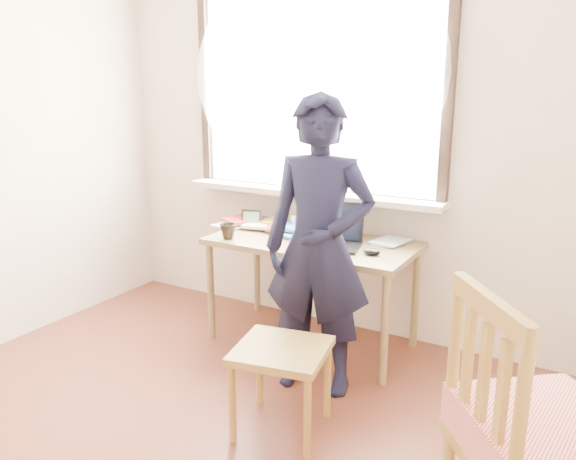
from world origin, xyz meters
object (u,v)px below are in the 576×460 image
Objects in this scene: person at (319,247)px; side_chair at (534,440)px; work_chair at (281,360)px; desk at (312,251)px; laptop at (331,235)px; mug_dark at (228,231)px; mug_white at (301,222)px.

side_chair is at bearing -45.83° from person.
desk is at bearing 109.23° from work_chair.
work_chair is (0.32, -0.92, -0.25)m from desk.
side_chair is (1.31, -1.24, -0.20)m from laptop.
work_chair is 0.31× the size of person.
person is at bearing -16.94° from mug_dark.
mug_white is at bearing 138.39° from side_chair.
person reaches higher than laptop.
side_chair is (1.64, -1.46, -0.20)m from mug_white.
mug_dark is at bearing -124.86° from mug_white.
side_chair reaches higher than work_chair.
person is at bearing -58.72° from desk.
laptop is 1.82m from side_chair.
laptop is 0.99m from work_chair.
person reaches higher than mug_white.
mug_dark is (-0.62, -0.20, -0.01)m from laptop.
person is at bearing 95.19° from work_chair.
mug_dark is at bearing -154.50° from desk.
work_chair is (0.80, -0.69, -0.37)m from mug_dark.
desk is 3.05× the size of laptop.
desk is at bearing 138.96° from side_chair.
person is (-1.18, 0.81, 0.26)m from side_chair.
laptop is 3.10× the size of mug_white.
mug_dark is (-0.48, -0.23, 0.12)m from desk.
mug_white is (-0.33, 0.22, -0.01)m from laptop.
laptop reaches higher than mug_white.
work_chair is 0.48× the size of side_chair.
mug_white is 0.08× the size of person.
side_chair reaches higher than desk.
person is (0.14, -0.43, 0.05)m from laptop.
desk is 0.80× the size of person.
mug_white is 0.28× the size of work_chair.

